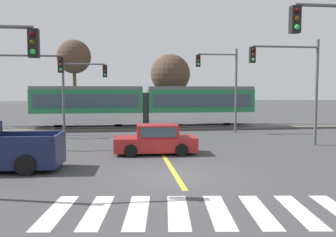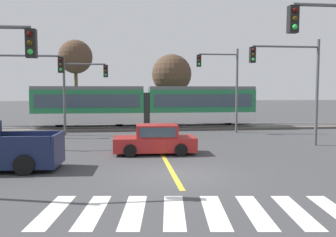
% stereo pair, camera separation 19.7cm
% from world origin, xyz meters
% --- Properties ---
extents(ground_plane, '(200.00, 200.00, 0.00)m').
position_xyz_m(ground_plane, '(0.00, 0.00, 0.00)').
color(ground_plane, '#3D3D3F').
extents(track_bed, '(120.00, 4.00, 0.18)m').
position_xyz_m(track_bed, '(0.00, 16.93, 0.09)').
color(track_bed, '#56514C').
rests_on(track_bed, ground).
extents(rail_near, '(120.00, 0.08, 0.10)m').
position_xyz_m(rail_near, '(0.00, 16.21, 0.23)').
color(rail_near, '#939399').
rests_on(rail_near, track_bed).
extents(rail_far, '(120.00, 0.08, 0.10)m').
position_xyz_m(rail_far, '(0.00, 17.65, 0.23)').
color(rail_far, '#939399').
rests_on(rail_far, track_bed).
extents(light_rail_tram, '(18.50, 2.64, 3.43)m').
position_xyz_m(light_rail_tram, '(-0.14, 16.92, 2.05)').
color(light_rail_tram, silver).
rests_on(light_rail_tram, track_bed).
extents(crosswalk_stripe_0, '(0.88, 2.85, 0.01)m').
position_xyz_m(crosswalk_stripe_0, '(-3.82, -3.66, 0.00)').
color(crosswalk_stripe_0, silver).
rests_on(crosswalk_stripe_0, ground).
extents(crosswalk_stripe_1, '(0.88, 2.85, 0.01)m').
position_xyz_m(crosswalk_stripe_1, '(-2.73, -3.79, 0.00)').
color(crosswalk_stripe_1, silver).
rests_on(crosswalk_stripe_1, ground).
extents(crosswalk_stripe_2, '(0.88, 2.85, 0.01)m').
position_xyz_m(crosswalk_stripe_2, '(-1.64, -3.91, 0.00)').
color(crosswalk_stripe_2, silver).
rests_on(crosswalk_stripe_2, ground).
extents(crosswalk_stripe_3, '(0.88, 2.85, 0.01)m').
position_xyz_m(crosswalk_stripe_3, '(-0.55, -4.04, 0.00)').
color(crosswalk_stripe_3, silver).
rests_on(crosswalk_stripe_3, ground).
extents(crosswalk_stripe_4, '(0.88, 2.85, 0.01)m').
position_xyz_m(crosswalk_stripe_4, '(0.55, -4.17, 0.00)').
color(crosswalk_stripe_4, silver).
rests_on(crosswalk_stripe_4, ground).
extents(crosswalk_stripe_5, '(0.88, 2.85, 0.01)m').
position_xyz_m(crosswalk_stripe_5, '(1.64, -4.30, 0.00)').
color(crosswalk_stripe_5, silver).
rests_on(crosswalk_stripe_5, ground).
extents(crosswalk_stripe_6, '(0.88, 2.85, 0.01)m').
position_xyz_m(crosswalk_stripe_6, '(2.73, -4.43, 0.00)').
color(crosswalk_stripe_6, silver).
rests_on(crosswalk_stripe_6, ground).
extents(lane_centre_line, '(0.20, 17.04, 0.01)m').
position_xyz_m(lane_centre_line, '(0.00, 6.41, 0.00)').
color(lane_centre_line, gold).
rests_on(lane_centre_line, ground).
extents(sedan_crossing, '(4.24, 2.00, 1.52)m').
position_xyz_m(sedan_crossing, '(-0.34, 4.79, 0.70)').
color(sedan_crossing, '#B22323').
rests_on(sedan_crossing, ground).
extents(traffic_light_far_right, '(3.25, 0.38, 6.46)m').
position_xyz_m(traffic_light_far_right, '(5.66, 13.33, 4.21)').
color(traffic_light_far_right, '#515459').
rests_on(traffic_light_far_right, ground).
extents(traffic_light_far_left, '(3.25, 0.38, 5.57)m').
position_xyz_m(traffic_light_far_left, '(-5.17, 13.23, 3.69)').
color(traffic_light_far_left, '#515459').
rests_on(traffic_light_far_left, ground).
extents(traffic_light_mid_left, '(4.25, 0.38, 5.61)m').
position_xyz_m(traffic_light_mid_left, '(-7.97, 7.59, 3.77)').
color(traffic_light_mid_left, '#515459').
rests_on(traffic_light_mid_left, ground).
extents(traffic_light_mid_right, '(4.25, 0.38, 6.26)m').
position_xyz_m(traffic_light_mid_right, '(8.00, 6.53, 4.16)').
color(traffic_light_mid_right, '#515459').
rests_on(traffic_light_mid_right, ground).
extents(bare_tree_west, '(3.15, 3.15, 7.98)m').
position_xyz_m(bare_tree_west, '(-6.48, 20.95, 6.34)').
color(bare_tree_west, brown).
rests_on(bare_tree_west, ground).
extents(bare_tree_east, '(3.86, 3.86, 6.79)m').
position_xyz_m(bare_tree_east, '(2.62, 21.20, 4.84)').
color(bare_tree_east, brown).
rests_on(bare_tree_east, ground).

